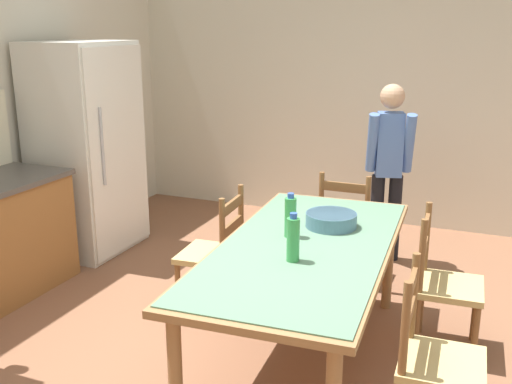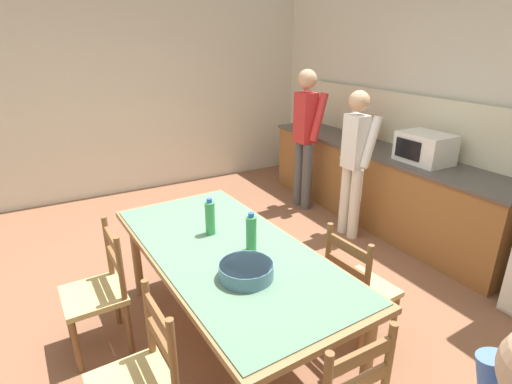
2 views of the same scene
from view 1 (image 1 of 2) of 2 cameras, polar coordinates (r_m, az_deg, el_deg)
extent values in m
plane|color=brown|center=(3.66, -0.57, -17.51)|extent=(8.32, 8.32, 0.00)
cube|color=beige|center=(6.21, 11.45, 10.35)|extent=(0.12, 5.20, 2.90)
cube|color=silver|center=(5.54, -15.93, 4.00)|extent=(0.84, 0.68, 1.86)
cube|color=silver|center=(5.34, -12.94, 3.76)|extent=(0.81, 0.02, 1.79)
cylinder|color=#A5AAB2|center=(5.11, -14.42, 4.19)|extent=(0.02, 0.02, 0.65)
cylinder|color=olive|center=(4.42, 12.51, -6.44)|extent=(0.07, 0.07, 0.73)
cylinder|color=olive|center=(3.01, -7.67, -17.47)|extent=(0.07, 0.07, 0.73)
cylinder|color=olive|center=(4.56, 2.96, -5.37)|extent=(0.07, 0.07, 0.73)
cube|color=olive|center=(3.49, 4.68, -5.45)|extent=(2.10, 1.07, 0.04)
cube|color=#567A60|center=(3.48, 4.69, -5.08)|extent=(2.02, 1.03, 0.01)
cylinder|color=green|center=(3.21, 3.56, -4.56)|extent=(0.07, 0.07, 0.24)
cylinder|color=#2D51B2|center=(3.16, 3.60, -2.27)|extent=(0.04, 0.04, 0.03)
cylinder|color=green|center=(3.56, 3.30, -2.44)|extent=(0.07, 0.07, 0.24)
cylinder|color=#2D51B2|center=(3.52, 3.33, -0.36)|extent=(0.04, 0.04, 0.03)
cylinder|color=slate|center=(3.78, 7.17, -2.66)|extent=(0.32, 0.32, 0.09)
cylinder|color=slate|center=(3.77, 7.19, -2.15)|extent=(0.31, 0.31, 0.02)
cylinder|color=brown|center=(5.05, 11.10, -5.44)|extent=(0.04, 0.04, 0.41)
cylinder|color=brown|center=(5.12, 7.14, -4.94)|extent=(0.04, 0.04, 0.41)
cylinder|color=brown|center=(4.74, 10.26, -6.84)|extent=(0.04, 0.04, 0.41)
cylinder|color=brown|center=(4.81, 6.05, -6.28)|extent=(0.04, 0.04, 0.41)
cube|color=tan|center=(4.85, 8.75, -3.38)|extent=(0.40, 0.42, 0.04)
cylinder|color=brown|center=(4.58, 10.55, -1.34)|extent=(0.04, 0.04, 0.46)
cylinder|color=brown|center=(4.66, 6.22, -0.86)|extent=(0.04, 0.04, 0.46)
cube|color=brown|center=(4.58, 8.43, 0.45)|extent=(0.03, 0.36, 0.07)
cube|color=brown|center=(4.62, 8.36, -1.37)|extent=(0.03, 0.36, 0.07)
cylinder|color=brown|center=(3.39, 14.19, -16.81)|extent=(0.04, 0.04, 0.41)
cube|color=tan|center=(3.12, 17.30, -15.39)|extent=(0.44, 0.42, 0.04)
cylinder|color=brown|center=(2.85, 14.00, -12.52)|extent=(0.04, 0.04, 0.46)
cylinder|color=brown|center=(3.17, 14.77, -9.54)|extent=(0.04, 0.04, 0.46)
cube|color=brown|center=(2.95, 14.58, -8.71)|extent=(0.36, 0.04, 0.07)
cube|color=brown|center=(3.02, 14.38, -11.34)|extent=(0.36, 0.04, 0.07)
cylinder|color=brown|center=(4.57, -5.45, -7.52)|extent=(0.04, 0.04, 0.41)
cylinder|color=brown|center=(4.27, -7.43, -9.31)|extent=(0.04, 0.04, 0.41)
cylinder|color=brown|center=(4.45, -1.40, -8.11)|extent=(0.04, 0.04, 0.41)
cylinder|color=brown|center=(4.14, -3.13, -10.01)|extent=(0.04, 0.04, 0.41)
cube|color=tan|center=(4.26, -4.41, -5.96)|extent=(0.45, 0.43, 0.04)
cylinder|color=brown|center=(4.28, -1.45, -2.28)|extent=(0.04, 0.04, 0.46)
cylinder|color=brown|center=(3.96, -3.23, -3.81)|extent=(0.04, 0.04, 0.46)
cube|color=brown|center=(4.08, -2.32, -1.31)|extent=(0.36, 0.05, 0.07)
cube|color=brown|center=(4.12, -2.30, -3.32)|extent=(0.36, 0.05, 0.07)
cylinder|color=brown|center=(3.88, 20.11, -12.92)|extent=(0.04, 0.04, 0.41)
cylinder|color=brown|center=(4.20, 20.13, -10.63)|extent=(0.04, 0.04, 0.41)
cylinder|color=brown|center=(3.88, 14.99, -12.44)|extent=(0.04, 0.04, 0.41)
cylinder|color=brown|center=(4.21, 15.44, -10.19)|extent=(0.04, 0.04, 0.41)
cube|color=tan|center=(3.94, 17.95, -8.60)|extent=(0.44, 0.42, 0.04)
cylinder|color=brown|center=(3.69, 15.52, -5.91)|extent=(0.04, 0.04, 0.46)
cylinder|color=brown|center=(4.02, 15.94, -4.09)|extent=(0.04, 0.04, 0.46)
cube|color=brown|center=(3.81, 15.88, -3.15)|extent=(0.36, 0.04, 0.07)
cube|color=brown|center=(3.86, 15.71, -5.28)|extent=(0.36, 0.04, 0.07)
cylinder|color=black|center=(5.32, 12.99, -2.43)|extent=(0.11, 0.11, 0.76)
cylinder|color=black|center=(5.30, 11.38, -2.40)|extent=(0.11, 0.11, 0.76)
cube|color=#5175BC|center=(5.15, 12.60, 4.45)|extent=(0.23, 0.25, 0.54)
sphere|color=tan|center=(5.09, 12.88, 8.88)|extent=(0.20, 0.20, 0.20)
cylinder|color=#5175BC|center=(5.11, 14.37, 4.51)|extent=(0.22, 0.14, 0.51)
cylinder|color=#5175BC|center=(5.07, 11.02, 4.63)|extent=(0.22, 0.14, 0.51)
camera|label=2|loc=(5.24, 23.32, 15.42)|focal=28.00mm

